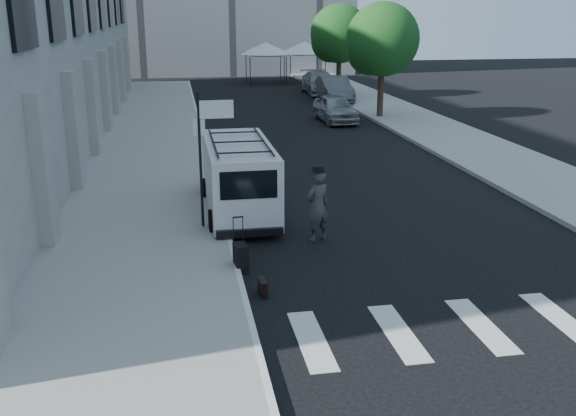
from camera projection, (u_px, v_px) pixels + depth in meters
name	position (u px, v px, depth m)	size (l,w,h in m)	color
ground	(328.00, 271.00, 14.29)	(120.00, 120.00, 0.00)	black
sidewalk_left	(152.00, 139.00, 28.62)	(4.50, 48.00, 0.15)	gray
sidewalk_right	(404.00, 117.00, 34.58)	(4.00, 56.00, 0.15)	gray
sign_pole	(209.00, 131.00, 16.13)	(1.03, 0.07, 3.50)	black
tree_near	(380.00, 42.00, 33.32)	(3.80, 3.83, 6.03)	black
tree_far	(337.00, 36.00, 41.79)	(3.80, 3.83, 6.03)	black
tent_left	(266.00, 49.00, 49.91)	(4.00, 4.00, 3.20)	black
tent_right	(305.00, 48.00, 50.91)	(4.00, 4.00, 3.20)	black
businessman	(318.00, 206.00, 15.93)	(0.66, 0.44, 1.82)	#38383A
briefcase	(263.00, 287.00, 13.05)	(0.12, 0.44, 0.34)	black
suitcase	(241.00, 257.00, 14.21)	(0.33, 0.47, 1.22)	black
cargo_van	(238.00, 176.00, 18.14)	(1.93, 5.39, 2.05)	silver
parked_car_a	(335.00, 108.00, 33.20)	(1.65, 4.11, 1.40)	#94979B
parked_car_b	(334.00, 89.00, 40.54)	(1.69, 4.86, 1.60)	#515358
parked_car_c	(320.00, 83.00, 44.39)	(2.12, 5.22, 1.51)	gray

